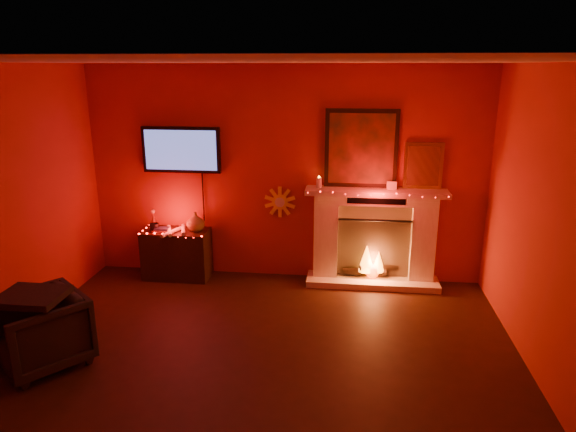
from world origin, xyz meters
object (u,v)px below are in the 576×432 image
at_px(fireplace, 374,228).
at_px(armchair, 41,331).
at_px(tv, 181,150).
at_px(console_table, 178,251).
at_px(sunburst_clock, 280,202).

relative_size(fireplace, armchair, 2.92).
height_order(fireplace, tv, fireplace).
height_order(fireplace, armchair, fireplace).
bearing_deg(armchair, console_table, 114.66).
bearing_deg(armchair, fireplace, 76.23).
relative_size(tv, sunburst_clock, 3.10).
relative_size(console_table, armchair, 1.19).
xyz_separation_m(tv, armchair, (-0.65, -2.33, -1.31)).
bearing_deg(armchair, sunburst_clock, 91.11).
distance_m(console_table, armchair, 2.21).
xyz_separation_m(fireplace, tv, (-2.44, 0.06, 0.92)).
height_order(fireplace, sunburst_clock, fireplace).
bearing_deg(tv, fireplace, -1.50).
bearing_deg(sunburst_clock, tv, -178.76).
xyz_separation_m(console_table, armchair, (-0.59, -2.14, -0.02)).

